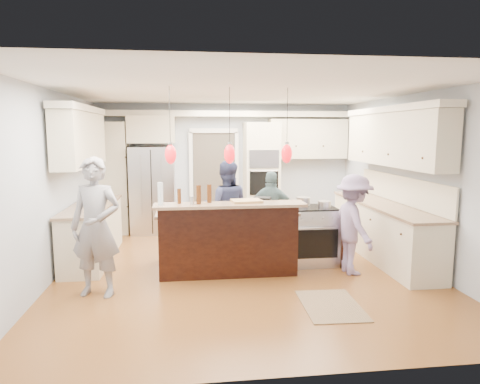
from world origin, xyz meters
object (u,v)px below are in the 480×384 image
object	(u,v)px
kitchen_island	(226,237)
person_far_left	(226,208)
island_range	(313,235)
person_bar_end	(96,227)
refrigerator	(153,190)

from	to	relation	value
kitchen_island	person_far_left	xyz separation A→B (m)	(0.07, 0.78, 0.32)
person_far_left	kitchen_island	bearing A→B (deg)	91.24
island_range	person_bar_end	distance (m)	3.34
refrigerator	island_range	xyz separation A→B (m)	(2.71, -2.49, -0.44)
kitchen_island	person_bar_end	size ratio (longest dim) A/B	1.17
kitchen_island	person_bar_end	xyz separation A→B (m)	(-1.75, -0.92, 0.41)
person_bar_end	person_far_left	distance (m)	2.49
refrigerator	person_far_left	world-z (taller)	refrigerator
refrigerator	person_bar_end	xyz separation A→B (m)	(-0.45, -3.49, -0.00)
island_range	person_bar_end	world-z (taller)	person_bar_end
refrigerator	person_bar_end	distance (m)	3.52
person_bar_end	person_far_left	world-z (taller)	person_bar_end
person_bar_end	person_far_left	size ratio (longest dim) A/B	1.11
island_range	person_bar_end	xyz separation A→B (m)	(-3.16, -1.00, 0.44)
person_bar_end	person_far_left	xyz separation A→B (m)	(1.82, 1.70, -0.09)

